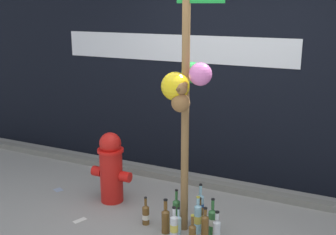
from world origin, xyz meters
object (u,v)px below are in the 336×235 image
at_px(bottle_6, 199,216).
at_px(bottle_8, 200,207).
at_px(memorial_post, 185,62).
at_px(bottle_3, 198,218).
at_px(fire_hydrant, 111,167).
at_px(bottle_7, 146,214).
at_px(bottle_11, 166,220).
at_px(bottle_4, 174,228).
at_px(bottle_9, 176,211).
at_px(bottle_2, 178,225).
at_px(bottle_1, 205,229).
at_px(bottle_5, 217,230).
at_px(bottle_0, 212,221).

distance_m(bottle_6, bottle_8, 0.12).
xyz_separation_m(memorial_post, bottle_3, (0.14, 0.02, -1.51)).
bearing_deg(fire_hydrant, bottle_8, -1.50).
relative_size(bottle_7, bottle_11, 0.84).
height_order(bottle_4, bottle_9, bottle_9).
xyz_separation_m(bottle_3, bottle_7, (-0.53, -0.08, -0.05)).
xyz_separation_m(fire_hydrant, bottle_6, (1.11, -0.13, -0.28)).
relative_size(memorial_post, fire_hydrant, 3.46).
bearing_deg(bottle_3, fire_hydrant, 168.67).
distance_m(bottle_8, bottle_11, 0.41).
bearing_deg(bottle_2, bottle_7, 171.76).
xyz_separation_m(bottle_7, bottle_9, (0.28, 0.12, 0.04)).
xyz_separation_m(bottle_1, bottle_11, (-0.42, 0.02, -0.02)).
bearing_deg(bottle_9, memorial_post, -30.04).
height_order(memorial_post, bottle_3, memorial_post).
bearing_deg(bottle_7, bottle_1, -7.46).
relative_size(bottle_3, bottle_7, 1.27).
distance_m(bottle_2, bottle_4, 0.14).
distance_m(bottle_6, bottle_11, 0.35).
height_order(bottle_4, bottle_5, bottle_4).
bearing_deg(bottle_11, bottle_1, -3.41).
distance_m(bottle_4, bottle_11, 0.19).
xyz_separation_m(bottle_1, bottle_2, (-0.28, 0.03, -0.05)).
height_order(memorial_post, bottle_2, memorial_post).
height_order(bottle_5, bottle_9, bottle_9).
distance_m(bottle_3, bottle_4, 0.30).
xyz_separation_m(bottle_1, bottle_7, (-0.67, 0.09, -0.05)).
distance_m(bottle_6, bottle_9, 0.24).
bearing_deg(bottle_5, bottle_7, 179.35).
height_order(memorial_post, bottle_8, memorial_post).
xyz_separation_m(bottle_1, bottle_9, (-0.39, 0.21, -0.01)).
xyz_separation_m(memorial_post, bottle_11, (-0.14, -0.12, -1.53)).
bearing_deg(bottle_9, bottle_8, 37.93).
xyz_separation_m(fire_hydrant, bottle_8, (1.08, -0.03, -0.24)).
bearing_deg(memorial_post, bottle_8, 67.76).
distance_m(bottle_3, bottle_11, 0.31).
xyz_separation_m(bottle_4, bottle_5, (0.36, 0.18, -0.02)).
bearing_deg(bottle_1, memorial_post, 152.02).
height_order(fire_hydrant, bottle_6, fire_hydrant).
relative_size(bottle_1, bottle_11, 1.05).
bearing_deg(bottle_9, bottle_1, -28.57).
bearing_deg(bottle_1, bottle_0, 87.19).
bearing_deg(memorial_post, bottle_2, -92.88).
height_order(fire_hydrant, bottle_11, fire_hydrant).
height_order(bottle_1, bottle_7, bottle_1).
relative_size(memorial_post, bottle_2, 9.51).
relative_size(bottle_2, bottle_9, 0.76).
height_order(bottle_3, bottle_6, bottle_3).
distance_m(bottle_8, bottle_9, 0.25).
relative_size(bottle_1, bottle_2, 1.27).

